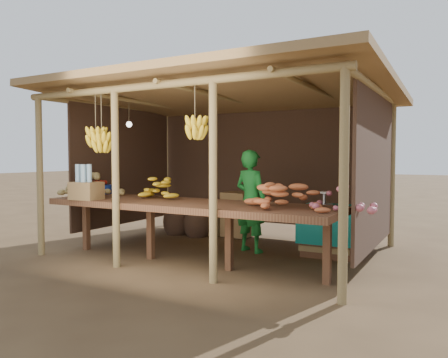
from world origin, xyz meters
The scene contains 13 objects.
ground centered at (0.00, 0.00, 0.00)m, with size 60.00×60.00×0.00m, color brown.
stall_structure centered at (-0.04, -0.01, 1.92)m, with size 4.70×3.50×2.43m.
counter centered at (0.00, -0.95, 0.74)m, with size 3.90×1.05×0.80m.
potato_heap centered at (-1.78, -0.85, 0.98)m, with size 0.88×0.53×0.36m, color tan, non-canonical shape.
sweet_potato_heap centered at (1.35, -1.03, 0.98)m, with size 0.94×0.56×0.36m, color #C06031, non-canonical shape.
onion_heap centered at (1.90, -0.88, 0.98)m, with size 0.79×0.48×0.36m, color #C96171, non-canonical shape.
banana_pile centered at (-0.56, -0.82, 0.98)m, with size 0.66×0.39×0.35m, color yellow, non-canonical shape.
tomato_basin centered at (-1.90, -0.58, 0.88)m, with size 0.39×0.39×0.20m.
bottle_box centered at (-1.37, -1.34, 0.98)m, with size 0.40×0.33×0.48m.
vendor centered at (0.38, 0.11, 0.74)m, with size 0.54×0.35×1.47m, color #1A7629.
tarp_crate centered at (1.44, 0.43, 0.37)m, with size 0.78×0.68×0.91m.
carton_stack centered at (-0.47, 1.01, 0.33)m, with size 1.01×0.41×0.75m.
burlap_sacks centered at (-1.16, 0.74, 0.28)m, with size 0.90×0.47×0.64m.
Camera 1 is at (3.09, -5.55, 1.38)m, focal length 35.00 mm.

